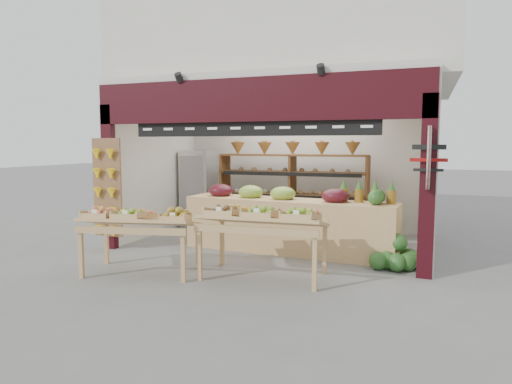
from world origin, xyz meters
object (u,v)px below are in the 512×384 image
object	(u,v)px
display_table_right	(264,217)
back_shelving	(292,178)
watermelon_pile	(395,256)
refrigerator	(199,189)
display_table_left	(135,219)
cardboard_stack	(213,220)
mid_counter	(287,223)

from	to	relation	value
display_table_right	back_shelving	bearing A→B (deg)	98.79
display_table_right	watermelon_pile	world-z (taller)	display_table_right
refrigerator	display_table_left	xyz separation A→B (m)	(0.91, -3.84, -0.08)
refrigerator	cardboard_stack	distance (m)	1.07
back_shelving	display_table_right	xyz separation A→B (m)	(0.52, -3.35, -0.33)
watermelon_pile	display_table_right	bearing A→B (deg)	-146.46
cardboard_stack	display_table_left	size ratio (longest dim) A/B	0.59
cardboard_stack	back_shelving	bearing A→B (deg)	16.79
display_table_right	watermelon_pile	size ratio (longest dim) A/B	2.37
watermelon_pile	mid_counter	bearing A→B (deg)	166.96
mid_counter	watermelon_pile	bearing A→B (deg)	-13.04
refrigerator	watermelon_pile	size ratio (longest dim) A/B	2.32
display_table_left	watermelon_pile	distance (m)	4.07
back_shelving	mid_counter	distance (m)	1.92
refrigerator	display_table_right	bearing A→B (deg)	-53.99
display_table_left	watermelon_pile	size ratio (longest dim) A/B	2.35
display_table_left	watermelon_pile	xyz separation A→B (m)	(3.69, 1.59, -0.62)
cardboard_stack	watermelon_pile	bearing A→B (deg)	-22.94
mid_counter	display_table_right	size ratio (longest dim) A/B	2.13
cardboard_stack	watermelon_pile	world-z (taller)	cardboard_stack
refrigerator	display_table_right	world-z (taller)	refrigerator
refrigerator	mid_counter	size ratio (longest dim) A/B	0.46
refrigerator	mid_counter	world-z (taller)	refrigerator
mid_counter	display_table_left	bearing A→B (deg)	-131.77
cardboard_stack	display_table_right	world-z (taller)	display_table_right
refrigerator	cardboard_stack	xyz separation A→B (m)	(0.65, -0.58, -0.63)
refrigerator	cardboard_stack	bearing A→B (deg)	-45.33
refrigerator	display_table_right	distance (m)	4.44
back_shelving	display_table_left	xyz separation A→B (m)	(-1.40, -3.77, -0.40)
back_shelving	refrigerator	size ratio (longest dim) A/B	1.82
back_shelving	watermelon_pile	xyz separation A→B (m)	(2.29, -2.18, -1.02)
display_table_left	watermelon_pile	bearing A→B (deg)	23.30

